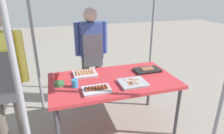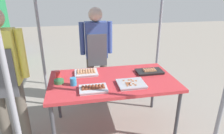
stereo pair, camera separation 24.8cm
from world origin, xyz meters
name	(u,v)px [view 2 (the right image)]	position (x,y,z in m)	size (l,w,h in m)	color
ground_plane	(113,127)	(0.00, 0.00, 0.00)	(18.00, 18.00, 0.00)	gray
stall_table	(113,83)	(0.00, 0.00, 0.70)	(1.60, 0.90, 0.75)	#C63338
tray_grilled_sausages	(93,89)	(-0.28, -0.25, 0.77)	(0.32, 0.22, 0.05)	silver
tray_meat_skewers	(131,84)	(0.18, -0.21, 0.77)	(0.33, 0.28, 0.04)	#ADADB2
tray_pork_links	(149,71)	(0.54, 0.12, 0.77)	(0.36, 0.22, 0.05)	black
tray_spring_rolls	(86,73)	(-0.32, 0.23, 0.77)	(0.31, 0.25, 0.05)	silver
condiment_bowl	(59,81)	(-0.67, 0.02, 0.77)	(0.12, 0.12, 0.05)	#33723F
drink_cup_near_edge	(58,75)	(-0.69, 0.18, 0.80)	(0.06, 0.06, 0.09)	red
drink_cup_by_wok	(73,82)	(-0.49, -0.07, 0.80)	(0.08, 0.08, 0.09)	#338CBF
vendor_woman	(96,49)	(-0.11, 0.80, 0.93)	(0.52, 0.23, 1.58)	#595147
customer_nearby	(3,71)	(-1.23, -0.08, 1.00)	(0.52, 0.23, 1.67)	#595147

